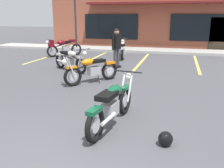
{
  "coord_description": "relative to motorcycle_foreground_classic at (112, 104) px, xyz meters",
  "views": [
    {
      "loc": [
        1.78,
        -2.67,
        2.18
      ],
      "look_at": [
        0.21,
        3.02,
        0.55
      ],
      "focal_mm": 39.63,
      "sensor_mm": 36.0,
      "label": 1
    }
  ],
  "objects": [
    {
      "name": "helmet_on_pavement",
      "position": [
        1.1,
        -0.54,
        -0.33
      ],
      "size": [
        0.26,
        0.26,
        0.26
      ],
      "color": "black",
      "rests_on": "ground_plane"
    },
    {
      "name": "motorcycle_silver_naked",
      "position": [
        -1.56,
        3.07,
        0.0
      ],
      "size": [
        1.51,
        1.77,
        0.98
      ],
      "color": "black",
      "rests_on": "ground_plane"
    },
    {
      "name": "painted_stall_lines",
      "position": [
        -0.54,
        7.65,
        -0.46
      ],
      "size": [
        10.53,
        4.8,
        0.01
      ],
      "color": "#DBCC4C",
      "rests_on": "ground_plane"
    },
    {
      "name": "brick_storefront_building",
      "position": [
        -0.54,
        15.23,
        1.43
      ],
      "size": [
        14.81,
        6.38,
        3.78
      ],
      "color": "brown",
      "rests_on": "ground_plane"
    },
    {
      "name": "person_in_shorts_foreground",
      "position": [
        -1.38,
        5.76,
        0.49
      ],
      "size": [
        0.37,
        0.6,
        1.68
      ],
      "color": "black",
      "rests_on": "ground_plane"
    },
    {
      "name": "motorcycle_foreground_classic",
      "position": [
        0.0,
        0.0,
        0.0
      ],
      "size": [
        0.73,
        2.1,
        0.98
      ],
      "color": "black",
      "rests_on": "ground_plane"
    },
    {
      "name": "motorcycle_black_cruiser",
      "position": [
        -5.05,
        8.02,
        0.07
      ],
      "size": [
        1.56,
        1.73,
        0.98
      ],
      "color": "black",
      "rests_on": "ground_plane"
    },
    {
      "name": "motorcycle_blue_standard",
      "position": [
        -1.72,
        8.33,
        0.0
      ],
      "size": [
        0.86,
        2.08,
        0.98
      ],
      "color": "black",
      "rests_on": "ground_plane"
    },
    {
      "name": "sidewalk_kerb",
      "position": [
        -0.54,
        11.25,
        -0.39
      ],
      "size": [
        22.0,
        1.8,
        0.14
      ],
      "primitive_type": "cube",
      "color": "#A8A59E",
      "rests_on": "ground_plane"
    },
    {
      "name": "ground_plane",
      "position": [
        -0.54,
        2.35,
        -0.46
      ],
      "size": [
        80.0,
        80.0,
        0.0
      ],
      "primitive_type": "plane",
      "color": "#47474C"
    },
    {
      "name": "motorcycle_red_sportbike",
      "position": [
        -3.03,
        4.61,
        0.0
      ],
      "size": [
        1.88,
        1.32,
        0.98
      ],
      "color": "black",
      "rests_on": "ground_plane"
    }
  ]
}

